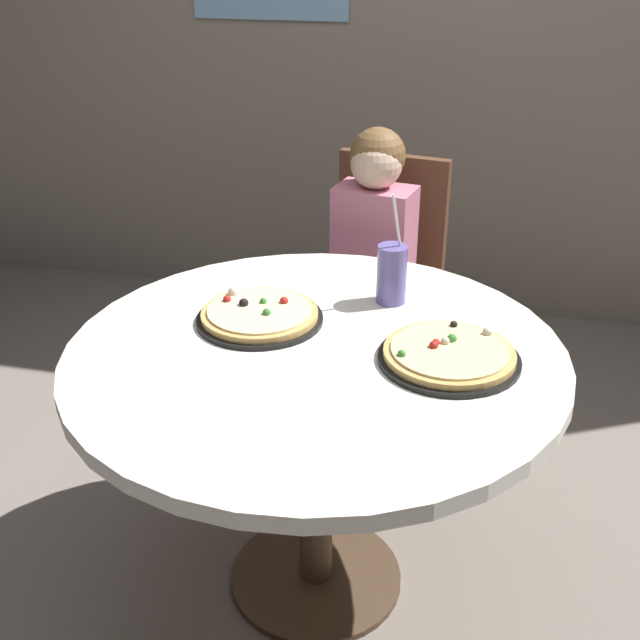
{
  "coord_description": "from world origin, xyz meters",
  "views": [
    {
      "loc": [
        0.38,
        -1.58,
        1.65
      ],
      "look_at": [
        0.0,
        0.05,
        0.8
      ],
      "focal_mm": 43.46,
      "sensor_mm": 36.0,
      "label": 1
    }
  ],
  "objects": [
    {
      "name": "diner_child",
      "position": [
        -0.01,
        0.79,
        0.48
      ],
      "size": [
        0.32,
        0.43,
        1.08
      ],
      "color": "#3F4766",
      "rests_on": "ground_plane"
    },
    {
      "name": "chair_wooden",
      "position": [
        0.02,
        0.97,
        0.53
      ],
      "size": [
        0.47,
        0.47,
        0.95
      ],
      "color": "brown",
      "rests_on": "ground_plane"
    },
    {
      "name": "soda_cup",
      "position": [
        0.14,
        0.3,
        0.83
      ],
      "size": [
        0.08,
        0.08,
        0.31
      ],
      "color": "#6659A5",
      "rests_on": "dining_table"
    },
    {
      "name": "ground_plane",
      "position": [
        0.0,
        0.0,
        0.0
      ],
      "size": [
        8.0,
        8.0,
        0.0
      ],
      "primitive_type": "plane",
      "color": "slate"
    },
    {
      "name": "dining_table",
      "position": [
        0.0,
        0.0,
        0.65
      ],
      "size": [
        1.21,
        1.21,
        0.75
      ],
      "color": "silver",
      "rests_on": "ground_plane"
    },
    {
      "name": "pizza_veggie",
      "position": [
        -0.17,
        0.11,
        0.77
      ],
      "size": [
        0.33,
        0.33,
        0.05
      ],
      "color": "black",
      "rests_on": "dining_table"
    },
    {
      "name": "pizza_cheese",
      "position": [
        0.32,
        0.01,
        0.77
      ],
      "size": [
        0.33,
        0.33,
        0.05
      ],
      "color": "black",
      "rests_on": "dining_table"
    }
  ]
}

